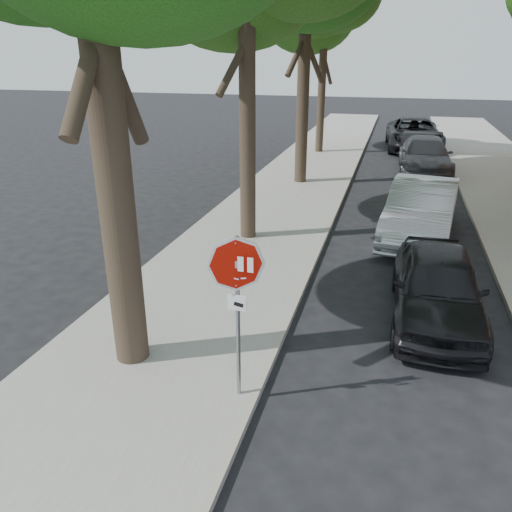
{
  "coord_description": "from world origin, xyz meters",
  "views": [
    {
      "loc": [
        1.26,
        -6.09,
        5.03
      ],
      "look_at": [
        -0.69,
        0.97,
        2.05
      ],
      "focal_mm": 35.0,
      "sensor_mm": 36.0,
      "label": 1
    }
  ],
  "objects_px": {
    "stop_sign": "(237,288)",
    "car_a": "(437,286)",
    "car_b": "(421,210)",
    "car_d": "(414,134)",
    "car_c": "(425,156)",
    "tree_far": "(326,6)"
  },
  "relations": [
    {
      "from": "car_a",
      "to": "car_c",
      "type": "distance_m",
      "value": 13.98
    },
    {
      "from": "stop_sign",
      "to": "car_b",
      "type": "relative_size",
      "value": 0.52
    },
    {
      "from": "tree_far",
      "to": "car_a",
      "type": "xyz_separation_m",
      "value": [
        5.08,
        -17.59,
        -6.49
      ]
    },
    {
      "from": "stop_sign",
      "to": "car_b",
      "type": "height_order",
      "value": "stop_sign"
    },
    {
      "from": "stop_sign",
      "to": "car_d",
      "type": "distance_m",
      "value": 23.78
    },
    {
      "from": "car_c",
      "to": "car_d",
      "type": "relative_size",
      "value": 0.87
    },
    {
      "from": "stop_sign",
      "to": "car_b",
      "type": "distance_m",
      "value": 9.05
    },
    {
      "from": "car_b",
      "to": "tree_far",
      "type": "bearing_deg",
      "value": 118.53
    },
    {
      "from": "car_c",
      "to": "tree_far",
      "type": "bearing_deg",
      "value": 144.15
    },
    {
      "from": "car_b",
      "to": "car_d",
      "type": "bearing_deg",
      "value": 97.18
    },
    {
      "from": "car_b",
      "to": "car_c",
      "type": "height_order",
      "value": "car_b"
    },
    {
      "from": "tree_far",
      "to": "car_a",
      "type": "height_order",
      "value": "tree_far"
    },
    {
      "from": "stop_sign",
      "to": "tree_far",
      "type": "xyz_separation_m",
      "value": [
        -2.02,
        21.14,
        5.26
      ]
    },
    {
      "from": "stop_sign",
      "to": "tree_far",
      "type": "distance_m",
      "value": 21.88
    },
    {
      "from": "car_b",
      "to": "car_c",
      "type": "distance_m",
      "value": 9.02
    },
    {
      "from": "tree_far",
      "to": "car_b",
      "type": "height_order",
      "value": "tree_far"
    },
    {
      "from": "tree_far",
      "to": "car_c",
      "type": "height_order",
      "value": "tree_far"
    },
    {
      "from": "car_c",
      "to": "car_d",
      "type": "distance_m",
      "value": 6.07
    },
    {
      "from": "car_a",
      "to": "car_b",
      "type": "distance_m",
      "value": 4.97
    },
    {
      "from": "stop_sign",
      "to": "car_a",
      "type": "height_order",
      "value": "stop_sign"
    },
    {
      "from": "stop_sign",
      "to": "tree_far",
      "type": "relative_size",
      "value": 0.28
    },
    {
      "from": "car_b",
      "to": "car_d",
      "type": "height_order",
      "value": "car_d"
    }
  ]
}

